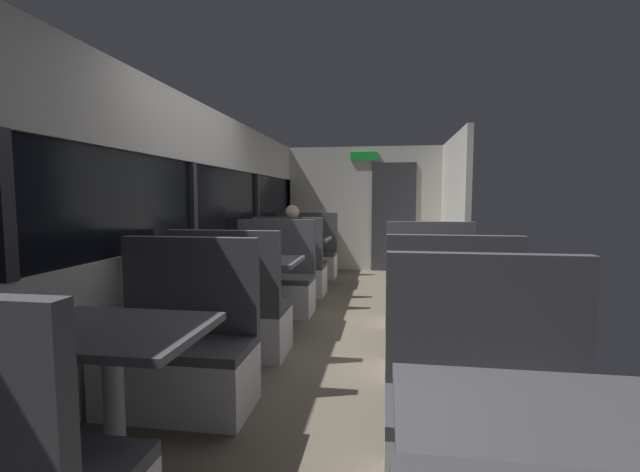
% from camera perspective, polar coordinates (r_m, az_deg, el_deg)
% --- Properties ---
extents(ground_plane, '(3.30, 9.20, 0.02)m').
position_cam_1_polar(ground_plane, '(4.21, 2.64, -13.97)').
color(ground_plane, '#665B4C').
extents(carriage_window_panel_left, '(0.09, 8.48, 2.30)m').
position_cam_1_polar(carriage_window_panel_left, '(4.38, -16.53, 1.53)').
color(carriage_window_panel_left, beige).
rests_on(carriage_window_panel_left, ground_plane).
extents(carriage_end_bulkhead, '(2.90, 0.11, 2.30)m').
position_cam_1_polar(carriage_end_bulkhead, '(8.16, 6.19, 3.47)').
color(carriage_end_bulkhead, beige).
rests_on(carriage_end_bulkhead, ground_plane).
extents(carriage_aisle_panel_right, '(0.08, 2.40, 2.30)m').
position_cam_1_polar(carriage_aisle_panel_right, '(7.04, 17.16, 3.12)').
color(carriage_aisle_panel_right, beige).
rests_on(carriage_aisle_panel_right, ground_plane).
extents(dining_table_near_window, '(0.90, 0.70, 0.74)m').
position_cam_1_polar(dining_table_near_window, '(2.39, -25.71, -13.07)').
color(dining_table_near_window, '#9E9EA3').
rests_on(dining_table_near_window, ground_plane).
extents(bench_near_window_facing_entry, '(0.95, 0.50, 1.10)m').
position_cam_1_polar(bench_near_window_facing_entry, '(3.06, -17.83, -14.94)').
color(bench_near_window_facing_entry, silver).
rests_on(bench_near_window_facing_entry, ground_plane).
extents(dining_table_mid_window, '(0.90, 0.70, 0.74)m').
position_cam_1_polar(dining_table_mid_window, '(4.47, -8.48, -4.29)').
color(dining_table_mid_window, '#9E9EA3').
rests_on(dining_table_mid_window, ground_plane).
extents(bench_mid_window_facing_end, '(0.95, 0.50, 1.10)m').
position_cam_1_polar(bench_mid_window_facing_end, '(3.89, -11.50, -10.45)').
color(bench_mid_window_facing_end, silver).
rests_on(bench_mid_window_facing_end, ground_plane).
extents(bench_mid_window_facing_entry, '(0.95, 0.50, 1.10)m').
position_cam_1_polar(bench_mid_window_facing_entry, '(5.19, -6.14, -6.45)').
color(bench_mid_window_facing_entry, silver).
rests_on(bench_mid_window_facing_entry, ground_plane).
extents(dining_table_far_window, '(0.90, 0.70, 0.74)m').
position_cam_1_polar(dining_table_far_window, '(6.73, -2.59, -1.09)').
color(dining_table_far_window, '#9E9EA3').
rests_on(dining_table_far_window, ground_plane).
extents(bench_far_window_facing_end, '(0.95, 0.50, 1.10)m').
position_cam_1_polar(bench_far_window_facing_end, '(6.10, -3.86, -4.70)').
color(bench_far_window_facing_end, silver).
rests_on(bench_far_window_facing_end, ground_plane).
extents(bench_far_window_facing_entry, '(0.95, 0.50, 1.10)m').
position_cam_1_polar(bench_far_window_facing_entry, '(7.45, -1.53, -2.90)').
color(bench_far_window_facing_entry, silver).
rests_on(bench_far_window_facing_entry, ground_plane).
extents(dining_table_front_aisle, '(0.90, 0.70, 0.74)m').
position_cam_1_polar(dining_table_front_aisle, '(1.54, 28.29, -23.67)').
color(dining_table_front_aisle, '#9E9EA3').
rests_on(dining_table_front_aisle, ground_plane).
extents(bench_front_aisle_facing_entry, '(0.95, 0.50, 1.10)m').
position_cam_1_polar(bench_front_aisle_facing_entry, '(2.28, 21.56, -22.38)').
color(bench_front_aisle_facing_entry, silver).
rests_on(bench_front_aisle_facing_entry, ground_plane).
extents(dining_table_rear_aisle, '(0.90, 0.70, 0.74)m').
position_cam_1_polar(dining_table_rear_aisle, '(4.11, 15.33, -5.25)').
color(dining_table_rear_aisle, '#9E9EA3').
rests_on(dining_table_rear_aisle, ground_plane).
extents(bench_rear_aisle_facing_end, '(0.95, 0.50, 1.10)m').
position_cam_1_polar(bench_rear_aisle_facing_end, '(3.51, 16.55, -12.31)').
color(bench_rear_aisle_facing_end, silver).
rests_on(bench_rear_aisle_facing_end, ground_plane).
extents(bench_rear_aisle_facing_entry, '(0.95, 0.50, 1.10)m').
position_cam_1_polar(bench_rear_aisle_facing_entry, '(4.85, 14.28, -7.40)').
color(bench_rear_aisle_facing_entry, silver).
rests_on(bench_rear_aisle_facing_entry, ground_plane).
extents(seated_passenger, '(0.47, 0.55, 1.26)m').
position_cam_1_polar(seated_passenger, '(6.14, -3.72, -2.67)').
color(seated_passenger, '#26262D').
rests_on(seated_passenger, ground_plane).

